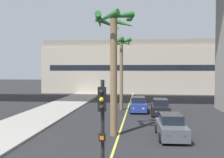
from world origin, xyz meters
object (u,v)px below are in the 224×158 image
Objects in this scene: car_queue_front at (160,107)px; traffic_light_median_near at (102,127)px; car_queue_second at (138,105)px; car_queue_third at (171,127)px; palm_tree_mid_median at (114,44)px; palm_tree_near_median at (121,53)px.

traffic_light_median_near is at bearing -99.70° from car_queue_front.
car_queue_second is at bearing 87.33° from traffic_light_median_near.
car_queue_third is (0.06, -8.84, 0.00)m from car_queue_front.
traffic_light_median_near is at bearing -108.66° from car_queue_third.
car_queue_front is 0.49× the size of palm_tree_mid_median.
car_queue_front is 1.00× the size of car_queue_second.
palm_tree_mid_median is (0.35, -11.40, -0.09)m from palm_tree_near_median.
car_queue_front and car_queue_second have the same top height.
car_queue_third is 13.43m from palm_tree_near_median.
palm_tree_near_median is (-4.17, 11.48, 5.59)m from car_queue_third.
palm_tree_mid_median reaches higher than car_queue_front.
palm_tree_mid_median reaches higher than traffic_light_median_near.
palm_tree_mid_median is (-3.75, -8.76, 5.50)m from car_queue_front.
car_queue_third is 0.50× the size of palm_tree_mid_median.
car_queue_front is at bearing 90.41° from car_queue_third.
car_queue_third is 6.69m from palm_tree_mid_median.
traffic_light_median_near is at bearing -87.34° from palm_tree_near_median.
traffic_light_median_near is 10.19m from palm_tree_mid_median.
car_queue_third is 10.18m from traffic_light_median_near.
traffic_light_median_near is (-3.13, -18.30, 1.99)m from car_queue_front.
car_queue_front is at bearing 80.30° from traffic_light_median_near.
car_queue_front is 0.51× the size of palm_tree_near_median.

